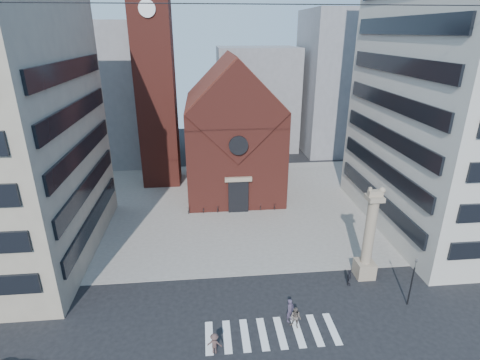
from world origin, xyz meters
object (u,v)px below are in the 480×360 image
object	(u,v)px
pedestrian_1	(296,318)
pedestrian_0	(290,310)
traffic_light	(412,281)
scooter_0	(190,209)
pedestrian_2	(349,277)
lion_column	(368,242)

from	to	relation	value
pedestrian_1	pedestrian_0	bearing A→B (deg)	146.05
traffic_light	scooter_0	xyz separation A→B (m)	(-17.84, 18.35, -1.83)
pedestrian_1	scooter_0	xyz separation A→B (m)	(-8.24, 19.91, -0.40)
traffic_light	pedestrian_2	world-z (taller)	traffic_light
lion_column	pedestrian_2	distance (m)	3.44
pedestrian_0	pedestrian_1	world-z (taller)	pedestrian_0
lion_column	pedestrian_2	size ratio (longest dim) A/B	5.68
lion_column	traffic_light	bearing A→B (deg)	-63.54
traffic_light	pedestrian_2	xyz separation A→B (m)	(-3.83, 2.90, -1.52)
lion_column	pedestrian_1	bearing A→B (deg)	-143.85
pedestrian_2	scooter_0	size ratio (longest dim) A/B	0.99
pedestrian_2	scooter_0	world-z (taller)	pedestrian_2
pedestrian_2	scooter_0	bearing A→B (deg)	58.94
scooter_0	pedestrian_0	bearing A→B (deg)	-52.50
lion_column	pedestrian_2	world-z (taller)	lion_column
lion_column	pedestrian_1	distance (m)	9.78
scooter_0	pedestrian_1	bearing A→B (deg)	-52.59
pedestrian_0	pedestrian_1	xyz separation A→B (m)	(0.26, -0.70, -0.10)
pedestrian_1	pedestrian_2	size ratio (longest dim) A/B	1.13
pedestrian_1	lion_column	bearing A→B (deg)	72.12
pedestrian_2	scooter_0	distance (m)	20.86
pedestrian_0	scooter_0	size ratio (longest dim) A/B	1.25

